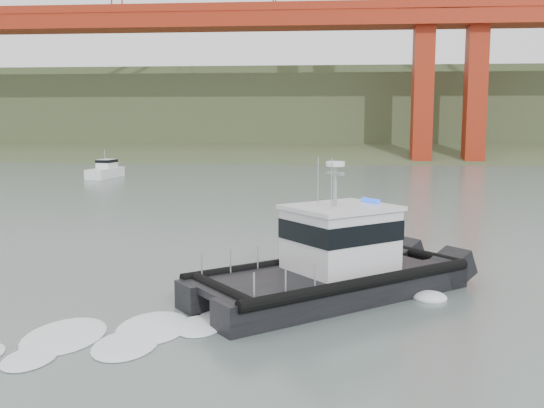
{
  "coord_description": "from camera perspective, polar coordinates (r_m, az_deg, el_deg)",
  "views": [
    {
      "loc": [
        2.57,
        -21.69,
        6.35
      ],
      "look_at": [
        0.16,
        7.62,
        2.4
      ],
      "focal_mm": 40.0,
      "sensor_mm": 36.0,
      "label": 1
    }
  ],
  "objects": [
    {
      "name": "motorboat",
      "position": [
        73.23,
        -15.38,
        3.06
      ],
      "size": [
        2.73,
        6.29,
        3.35
      ],
      "rotation": [
        0.0,
        0.0,
        -0.12
      ],
      "color": "white",
      "rests_on": "ground"
    },
    {
      "name": "headlands",
      "position": [
        147.21,
        3.74,
        7.91
      ],
      "size": [
        500.0,
        105.36,
        27.12
      ],
      "color": "#3A4B2B",
      "rests_on": "ground"
    },
    {
      "name": "ground",
      "position": [
        22.74,
        -1.99,
        -8.57
      ],
      "size": [
        400.0,
        400.0,
        0.0
      ],
      "primitive_type": "plane",
      "color": "#51615C",
      "rests_on": "ground"
    },
    {
      "name": "patrol_boat",
      "position": [
        22.39,
        5.79,
        -5.45
      ],
      "size": [
        10.72,
        9.6,
        5.15
      ],
      "rotation": [
        0.0,
        0.0,
        -0.9
      ],
      "color": "black",
      "rests_on": "ground"
    }
  ]
}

